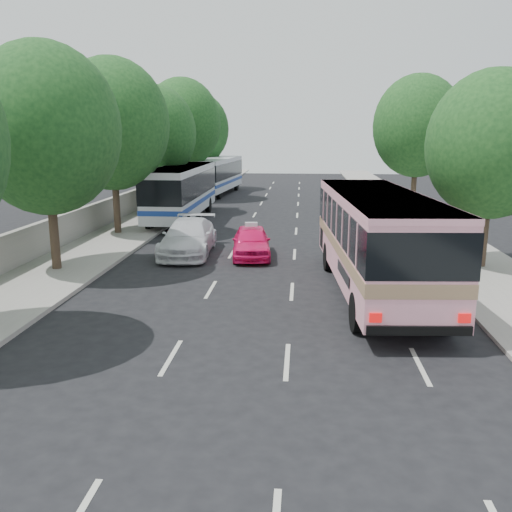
# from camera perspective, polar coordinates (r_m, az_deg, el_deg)

# --- Properties ---
(ground) EXTENTS (120.00, 120.00, 0.00)m
(ground) POSITION_cam_1_polar(r_m,az_deg,el_deg) (15.46, -0.24, -7.91)
(ground) COLOR black
(ground) RESTS_ON ground
(sidewalk_left) EXTENTS (4.00, 90.00, 0.15)m
(sidewalk_left) POSITION_cam_1_polar(r_m,az_deg,el_deg) (36.17, -10.93, 4.06)
(sidewalk_left) COLOR #9E998E
(sidewalk_left) RESTS_ON ground
(sidewalk_right) EXTENTS (4.00, 90.00, 0.12)m
(sidewalk_right) POSITION_cam_1_polar(r_m,az_deg,el_deg) (35.56, 16.52, 3.59)
(sidewalk_right) COLOR #9E998E
(sidewalk_right) RESTS_ON ground
(low_wall) EXTENTS (0.30, 90.00, 1.50)m
(low_wall) POSITION_cam_1_polar(r_m,az_deg,el_deg) (36.59, -13.72, 5.33)
(low_wall) COLOR #9E998E
(low_wall) RESTS_ON sidewalk_left
(tree_left_b) EXTENTS (5.70, 5.70, 8.88)m
(tree_left_b) POSITION_cam_1_polar(r_m,az_deg,el_deg) (22.54, -21.23, 12.88)
(tree_left_b) COLOR #38281E
(tree_left_b) RESTS_ON ground
(tree_left_c) EXTENTS (6.00, 6.00, 9.35)m
(tree_left_c) POSITION_cam_1_polar(r_m,az_deg,el_deg) (30.03, -14.85, 13.70)
(tree_left_c) COLOR #38281E
(tree_left_c) RESTS_ON ground
(tree_left_d) EXTENTS (5.52, 5.52, 8.60)m
(tree_left_d) POSITION_cam_1_polar(r_m,az_deg,el_deg) (37.64, -10.53, 12.91)
(tree_left_d) COLOR #38281E
(tree_left_d) RESTS_ON ground
(tree_left_e) EXTENTS (6.30, 6.30, 9.82)m
(tree_left_e) POSITION_cam_1_polar(r_m,az_deg,el_deg) (45.40, -7.73, 13.98)
(tree_left_e) COLOR #38281E
(tree_left_e) RESTS_ON ground
(tree_left_f) EXTENTS (5.88, 5.88, 9.16)m
(tree_left_f) POSITION_cam_1_polar(r_m,az_deg,el_deg) (53.27, -6.04, 13.39)
(tree_left_f) COLOR #38281E
(tree_left_f) RESTS_ON ground
(tree_right_near) EXTENTS (5.10, 5.10, 7.95)m
(tree_right_near) POSITION_cam_1_polar(r_m,az_deg,el_deg) (23.56, 23.86, 11.13)
(tree_right_near) COLOR #38281E
(tree_right_near) RESTS_ON ground
(tree_right_far) EXTENTS (6.00, 6.00, 9.35)m
(tree_right_far) POSITION_cam_1_polar(r_m,az_deg,el_deg) (39.13, 16.80, 13.30)
(tree_right_far) COLOR #38281E
(tree_right_far) RESTS_ON ground
(pink_bus) EXTENTS (3.54, 11.11, 3.49)m
(pink_bus) POSITION_cam_1_polar(r_m,az_deg,el_deg) (18.87, 12.61, 2.45)
(pink_bus) COLOR #FFA4B9
(pink_bus) RESTS_ON ground
(pink_taxi) EXTENTS (2.05, 4.25, 1.40)m
(pink_taxi) POSITION_cam_1_polar(r_m,az_deg,el_deg) (24.29, -0.50, 1.52)
(pink_taxi) COLOR #FC156A
(pink_taxi) RESTS_ON ground
(white_pickup) EXTENTS (2.42, 5.49, 1.57)m
(white_pickup) POSITION_cam_1_polar(r_m,az_deg,el_deg) (25.04, -7.13, 1.96)
(white_pickup) COLOR silver
(white_pickup) RESTS_ON ground
(tour_coach_front) EXTENTS (2.48, 11.35, 3.40)m
(tour_coach_front) POSITION_cam_1_polar(r_m,az_deg,el_deg) (34.86, -7.81, 7.11)
(tour_coach_front) COLOR silver
(tour_coach_front) RESTS_ON ground
(tour_coach_rear) EXTENTS (3.21, 10.91, 3.22)m
(tour_coach_rear) POSITION_cam_1_polar(r_m,az_deg,el_deg) (49.41, -4.04, 8.75)
(tour_coach_rear) COLOR silver
(tour_coach_rear) RESTS_ON ground
(taxi_roof_sign) EXTENTS (0.57, 0.23, 0.18)m
(taxi_roof_sign) POSITION_cam_1_polar(r_m,az_deg,el_deg) (24.15, -0.51, 3.36)
(taxi_roof_sign) COLOR silver
(taxi_roof_sign) RESTS_ON pink_taxi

